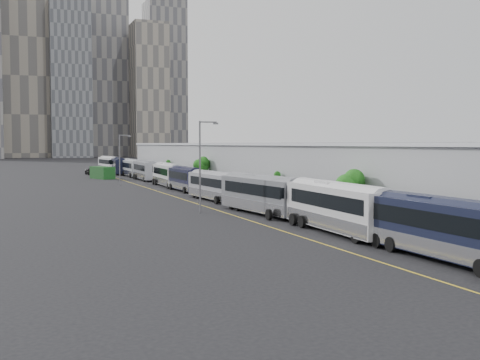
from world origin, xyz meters
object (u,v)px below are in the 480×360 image
bus_4 (214,188)px  bus_5 (184,181)px  bus_10 (109,165)px  bus_8 (132,169)px  suv (92,171)px  bus_7 (146,172)px  bus_3 (262,198)px  shipping_container (102,173)px  street_lamp_near (202,160)px  street_lamp_far (121,156)px  bus_1 (442,233)px  bus_2 (338,212)px  bus_9 (119,167)px  bus_6 (168,176)px

bus_4 → bus_5: 16.00m
bus_4 → bus_10: bearing=87.0°
bus_8 → suv: bus_8 is taller
bus_10 → bus_7: bearing=-93.7°
bus_3 → shipping_container: bearing=89.6°
street_lamp_near → street_lamp_far: street_lamp_near is taller
bus_5 → bus_10: bus_10 is taller
bus_1 → street_lamp_near: street_lamp_near is taller
bus_8 → street_lamp_near: (-6.44, -70.51, 3.81)m
street_lamp_near → bus_7: bearing=83.6°
bus_3 → bus_8: size_ratio=1.06×
street_lamp_far → bus_5: bearing=-66.5°
bus_3 → bus_1: bearing=-93.8°
bus_1 → bus_7: 85.66m
bus_2 → bus_8: bearing=91.5°
bus_8 → bus_5: bearing=-90.7°
bus_9 → bus_3: bearing=-84.9°
bus_7 → bus_10: size_ratio=0.99×
street_lamp_near → bus_9: bearing=86.1°
street_lamp_near → street_lamp_far: size_ratio=1.09×
shipping_container → bus_1: bearing=-103.4°
bus_4 → bus_9: bus_9 is taller
bus_5 → bus_2: bearing=-90.7°
shipping_container → suv: (0.18, 16.84, -0.48)m
bus_10 → bus_5: bearing=-94.3°
bus_1 → bus_4: 41.48m
bus_3 → suv: bus_3 is taller
street_lamp_far → suv: size_ratio=1.59×
bus_7 → shipping_container: (-7.13, 8.02, -0.38)m
bus_7 → street_lamp_near: size_ratio=1.40×
bus_4 → bus_7: bus_7 is taller
bus_3 → bus_9: 84.22m
shipping_container → bus_4: bearing=-100.8°
bus_2 → bus_9: (-0.39, 98.26, -0.08)m
bus_5 → bus_8: size_ratio=0.97×
bus_8 → bus_7: bearing=-90.6°
bus_1 → bus_6: bus_1 is taller
bus_8 → bus_9: (-0.93, 10.61, 0.03)m
bus_6 → bus_7: bearing=92.3°
bus_2 → bus_10: bearing=92.0°
bus_2 → shipping_container: size_ratio=2.17×
bus_4 → street_lamp_near: (-5.49, -12.31, 3.87)m
bus_5 → suv: (-6.72, 53.07, -0.79)m
bus_10 → bus_8: bearing=-93.0°
street_lamp_far → suv: (0.03, 37.55, -4.23)m
bus_8 → bus_10: size_ratio=0.97×
bus_6 → street_lamp_near: bearing=-96.9°
bus_6 → bus_10: (-0.70, 58.19, -0.01)m
bus_1 → bus_3: 26.08m
bus_6 → bus_7: bus_6 is taller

